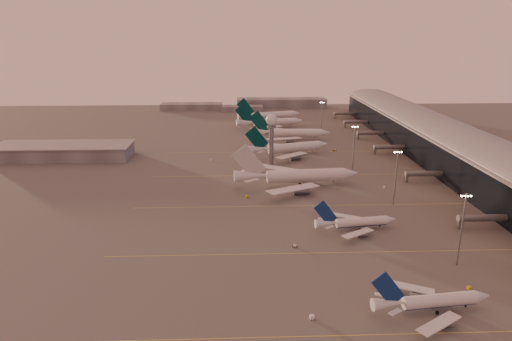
{
  "coord_description": "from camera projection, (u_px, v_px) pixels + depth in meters",
  "views": [
    {
      "loc": [
        -13.28,
        -132.16,
        73.47
      ],
      "look_at": [
        -5.5,
        73.56,
        10.88
      ],
      "focal_mm": 32.0,
      "sensor_mm": 36.0,
      "label": 1
    }
  ],
  "objects": [
    {
      "name": "gsv_catering_a",
      "position": [
        470.0,
        284.0,
        135.3
      ],
      "size": [
        5.07,
        3.13,
        3.87
      ],
      "color": "gold",
      "rests_on": "ground"
    },
    {
      "name": "greentail_b",
      "position": [
        290.0,
        135.0,
        324.0
      ],
      "size": [
        57.35,
        46.24,
        20.82
      ],
      "color": "silver",
      "rests_on": "ground"
    },
    {
      "name": "greentail_d",
      "position": [
        270.0,
        117.0,
        391.69
      ],
      "size": [
        56.28,
        44.8,
        21.03
      ],
      "color": "silver",
      "rests_on": "ground"
    },
    {
      "name": "gsv_tug_hangar",
      "position": [
        335.0,
        150.0,
        293.51
      ],
      "size": [
        3.73,
        2.8,
        0.95
      ],
      "color": "gold",
      "rests_on": "ground"
    },
    {
      "name": "taxiway_markings",
      "position": [
        337.0,
        204.0,
        202.83
      ],
      "size": [
        180.0,
        185.25,
        0.02
      ],
      "color": "gold",
      "rests_on": "ground"
    },
    {
      "name": "gsv_catering_b",
      "position": [
        385.0,
        184.0,
        223.51
      ],
      "size": [
        4.91,
        2.65,
        3.87
      ],
      "color": "silver",
      "rests_on": "ground"
    },
    {
      "name": "greentail_a",
      "position": [
        289.0,
        150.0,
        282.71
      ],
      "size": [
        53.89,
        42.84,
        20.25
      ],
      "color": "silver",
      "rests_on": "ground"
    },
    {
      "name": "widebody_white",
      "position": [
        297.0,
        179.0,
        226.11
      ],
      "size": [
        63.34,
        50.55,
        22.28
      ],
      "color": "silver",
      "rests_on": "ground"
    },
    {
      "name": "mast_d",
      "position": [
        322.0,
        116.0,
        337.16
      ],
      "size": [
        3.6,
        0.56,
        25.0
      ],
      "color": "slate",
      "rests_on": "ground"
    },
    {
      "name": "gsv_truck_d",
      "position": [
        211.0,
        159.0,
        271.92
      ],
      "size": [
        2.81,
        5.6,
        2.16
      ],
      "color": "silver",
      "rests_on": "ground"
    },
    {
      "name": "greentail_c",
      "position": [
        270.0,
        124.0,
        362.84
      ],
      "size": [
        55.09,
        44.07,
        20.23
      ],
      "color": "silver",
      "rests_on": "ground"
    },
    {
      "name": "radar_tower",
      "position": [
        271.0,
        129.0,
        257.02
      ],
      "size": [
        6.4,
        6.4,
        31.1
      ],
      "color": "slate",
      "rests_on": "ground"
    },
    {
      "name": "mast_b",
      "position": [
        396.0,
        175.0,
        198.78
      ],
      "size": [
        3.6,
        0.56,
        25.0
      ],
      "color": "slate",
      "rests_on": "ground"
    },
    {
      "name": "hangar",
      "position": [
        64.0,
        151.0,
        276.46
      ],
      "size": [
        82.0,
        27.0,
        8.5
      ],
      "color": "slate",
      "rests_on": "ground"
    },
    {
      "name": "narrowbody_mid",
      "position": [
        356.0,
        224.0,
        175.95
      ],
      "size": [
        33.55,
        26.62,
        13.14
      ],
      "color": "silver",
      "rests_on": "ground"
    },
    {
      "name": "mast_c",
      "position": [
        354.0,
        145.0,
        251.19
      ],
      "size": [
        3.6,
        0.56,
        25.0
      ],
      "color": "slate",
      "rests_on": "ground"
    },
    {
      "name": "gsv_truck_a",
      "position": [
        314.0,
        315.0,
        121.48
      ],
      "size": [
        6.15,
        2.75,
        2.4
      ],
      "color": "silver",
      "rests_on": "ground"
    },
    {
      "name": "narrowbody_near",
      "position": [
        431.0,
        303.0,
        124.15
      ],
      "size": [
        34.95,
        27.76,
        13.67
      ],
      "color": "silver",
      "rests_on": "ground"
    },
    {
      "name": "gsv_truck_b",
      "position": [
        381.0,
        216.0,
        187.6
      ],
      "size": [
        4.98,
        2.22,
        1.95
      ],
      "color": "silver",
      "rests_on": "ground"
    },
    {
      "name": "distant_horizon",
      "position": [
        255.0,
        104.0,
        458.03
      ],
      "size": [
        165.0,
        37.5,
        9.0
      ],
      "color": "slate",
      "rests_on": "ground"
    },
    {
      "name": "gsv_tug_mid",
      "position": [
        295.0,
        246.0,
        162.37
      ],
      "size": [
        3.04,
        3.49,
        0.86
      ],
      "color": "silver",
      "rests_on": "ground"
    },
    {
      "name": "gsv_tug_far",
      "position": [
        315.0,
        177.0,
        239.41
      ],
      "size": [
        3.86,
        3.64,
        0.95
      ],
      "color": "silver",
      "rests_on": "ground"
    },
    {
      "name": "mast_a",
      "position": [
        462.0,
        226.0,
        146.31
      ],
      "size": [
        3.6,
        0.56,
        25.0
      ],
      "color": "slate",
      "rests_on": "ground"
    },
    {
      "name": "terminal",
      "position": [
        456.0,
        150.0,
        254.3
      ],
      "size": [
        57.0,
        362.0,
        23.04
      ],
      "color": "black",
      "rests_on": "ground"
    },
    {
      "name": "gsv_truck_c",
      "position": [
        247.0,
        195.0,
        211.14
      ],
      "size": [
        5.57,
        5.73,
        2.38
      ],
      "color": "gold",
      "rests_on": "ground"
    },
    {
      "name": "ground",
      "position": [
        281.0,
        268.0,
        148.21
      ],
      "size": [
        700.0,
        700.0,
        0.0
      ],
      "primitive_type": "plane",
      "color": "#4F4D4D",
      "rests_on": "ground"
    }
  ]
}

